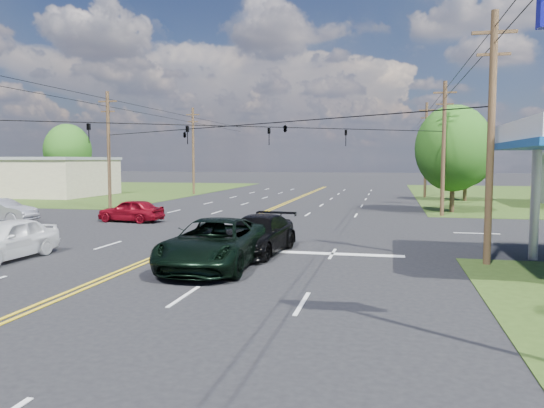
% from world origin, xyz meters
% --- Properties ---
extents(ground, '(280.00, 280.00, 0.00)m').
position_xyz_m(ground, '(0.00, 12.00, 0.00)').
color(ground, black).
rests_on(ground, ground).
extents(grass_nw, '(46.00, 48.00, 0.03)m').
position_xyz_m(grass_nw, '(-35.00, 44.00, 0.00)').
color(grass_nw, '#263B12').
rests_on(grass_nw, ground).
extents(stop_bar, '(10.00, 0.50, 0.02)m').
position_xyz_m(stop_bar, '(5.00, 4.00, 0.00)').
color(stop_bar, silver).
rests_on(stop_bar, ground).
extents(retail_nw, '(16.00, 11.00, 4.00)m').
position_xyz_m(retail_nw, '(-30.00, 34.00, 2.00)').
color(retail_nw, tan).
rests_on(retail_nw, ground).
extents(pole_se, '(1.60, 0.28, 9.50)m').
position_xyz_m(pole_se, '(13.00, 3.00, 4.92)').
color(pole_se, '#4A341F').
rests_on(pole_se, ground).
extents(pole_nw, '(1.60, 0.28, 9.50)m').
position_xyz_m(pole_nw, '(-13.00, 21.00, 4.92)').
color(pole_nw, '#4A341F').
rests_on(pole_nw, ground).
extents(pole_ne, '(1.60, 0.28, 9.50)m').
position_xyz_m(pole_ne, '(13.00, 21.00, 4.92)').
color(pole_ne, '#4A341F').
rests_on(pole_ne, ground).
extents(pole_left_far, '(1.60, 0.28, 10.00)m').
position_xyz_m(pole_left_far, '(-13.00, 40.00, 5.17)').
color(pole_left_far, '#4A341F').
rests_on(pole_left_far, ground).
extents(pole_right_far, '(1.60, 0.28, 10.00)m').
position_xyz_m(pole_right_far, '(13.00, 40.00, 5.17)').
color(pole_right_far, '#4A341F').
rests_on(pole_right_far, ground).
extents(span_wire_signals, '(26.00, 18.00, 1.13)m').
position_xyz_m(span_wire_signals, '(0.00, 12.00, 6.00)').
color(span_wire_signals, black).
rests_on(span_wire_signals, ground).
extents(power_lines, '(26.04, 100.00, 0.64)m').
position_xyz_m(power_lines, '(0.00, 10.00, 8.60)').
color(power_lines, black).
rests_on(power_lines, ground).
extents(tree_right_a, '(5.70, 5.70, 8.18)m').
position_xyz_m(tree_right_a, '(14.00, 24.00, 4.87)').
color(tree_right_a, '#4A341F').
rests_on(tree_right_a, ground).
extents(tree_right_b, '(4.94, 4.94, 7.09)m').
position_xyz_m(tree_right_b, '(16.50, 36.00, 4.22)').
color(tree_right_b, '#4A341F').
rests_on(tree_right_b, ground).
extents(tree_far_l, '(6.08, 6.08, 8.72)m').
position_xyz_m(tree_far_l, '(-32.00, 44.00, 5.19)').
color(tree_far_l, '#4A341F').
rests_on(tree_far_l, ground).
extents(pickup_dkgreen, '(3.09, 6.54, 1.81)m').
position_xyz_m(pickup_dkgreen, '(3.00, 0.27, 0.90)').
color(pickup_dkgreen, black).
rests_on(pickup_dkgreen, ground).
extents(suv_black, '(2.83, 5.79, 1.62)m').
position_xyz_m(suv_black, '(3.84, 3.50, 0.81)').
color(suv_black, black).
rests_on(suv_black, ground).
extents(pickup_white, '(2.13, 4.94, 1.66)m').
position_xyz_m(pickup_white, '(-5.68, -0.12, 0.83)').
color(pickup_white, white).
rests_on(pickup_white, ground).
extents(sedan_silver, '(4.58, 1.62, 1.51)m').
position_xyz_m(sedan_silver, '(-15.04, 11.00, 0.75)').
color(sedan_silver, '#ABABB0').
rests_on(sedan_silver, ground).
extents(sedan_red, '(4.47, 2.21, 1.47)m').
position_xyz_m(sedan_red, '(-6.99, 13.00, 0.73)').
color(sedan_red, maroon).
rests_on(sedan_red, ground).
extents(polesign_ne, '(2.13, 0.59, 7.70)m').
position_xyz_m(polesign_ne, '(14.65, 29.39, 5.95)').
color(polesign_ne, '#A5A5AA').
rests_on(polesign_ne, ground).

